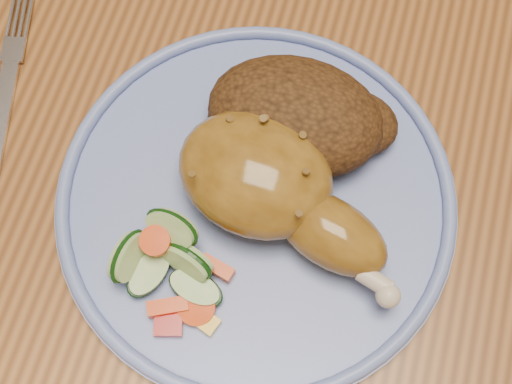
% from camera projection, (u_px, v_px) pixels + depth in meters
% --- Properties ---
extents(ground, '(4.00, 4.00, 0.00)m').
position_uv_depth(ground, '(289.00, 320.00, 1.24)').
color(ground, brown).
rests_on(ground, ground).
extents(dining_table, '(0.90, 1.40, 0.75)m').
position_uv_depth(dining_table, '(323.00, 179.00, 0.62)').
color(dining_table, brown).
rests_on(dining_table, ground).
extents(plate, '(0.29, 0.29, 0.01)m').
position_uv_depth(plate, '(256.00, 202.00, 0.52)').
color(plate, '#6B80C8').
rests_on(plate, dining_table).
extents(plate_rim, '(0.29, 0.29, 0.01)m').
position_uv_depth(plate_rim, '(256.00, 197.00, 0.51)').
color(plate_rim, '#6B80C8').
rests_on(plate_rim, plate).
extents(chicken_leg, '(0.18, 0.12, 0.06)m').
position_uv_depth(chicken_leg, '(274.00, 188.00, 0.49)').
color(chicken_leg, olive).
rests_on(chicken_leg, plate).
extents(rice_pilaf, '(0.14, 0.09, 0.06)m').
position_uv_depth(rice_pilaf, '(299.00, 117.00, 0.51)').
color(rice_pilaf, '#462911').
rests_on(rice_pilaf, plate).
extents(vegetable_pile, '(0.09, 0.09, 0.04)m').
position_uv_depth(vegetable_pile, '(170.00, 267.00, 0.48)').
color(vegetable_pile, '#A50A05').
rests_on(vegetable_pile, plate).
extents(fork, '(0.05, 0.16, 0.00)m').
position_uv_depth(fork, '(4.00, 100.00, 0.55)').
color(fork, silver).
rests_on(fork, dining_table).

